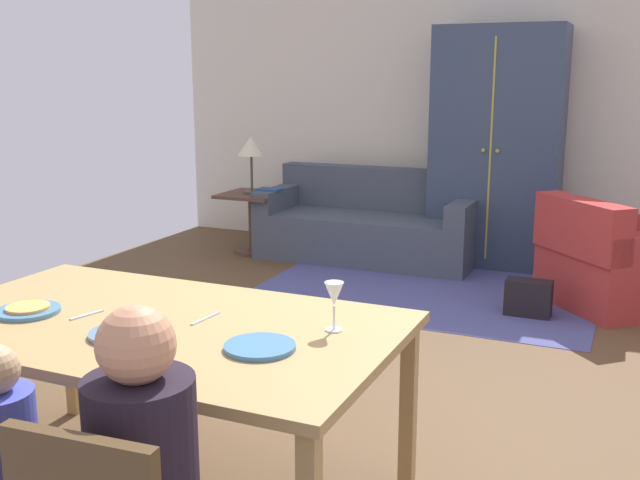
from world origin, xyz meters
TOP-DOWN VIEW (x-y plane):
  - ground_plane at (0.00, 0.48)m, footprint 6.42×6.16m
  - back_wall at (0.00, 3.61)m, footprint 6.42×0.10m
  - dining_table at (-0.28, -1.22)m, footprint 1.88×1.09m
  - plate_near_man at (-0.80, -1.34)m, footprint 0.25×0.25m
  - pizza_near_man at (-0.80, -1.34)m, footprint 0.17×0.17m
  - plate_near_child at (-0.28, -1.40)m, footprint 0.25×0.25m
  - pizza_near_child at (-0.28, -1.40)m, footprint 0.17×0.17m
  - plate_near_woman at (0.23, -1.32)m, footprint 0.25×0.25m
  - wine_glass at (0.39, -1.04)m, footprint 0.07×0.07m
  - fork at (-0.56, -1.27)m, footprint 0.05×0.15m
  - knife at (-0.11, -1.12)m, footprint 0.03×0.17m
  - area_rug at (-0.12, 2.09)m, footprint 2.60×1.80m
  - couch at (-0.92, 2.95)m, footprint 1.99×0.86m
  - armchair at (1.22, 2.26)m, footprint 1.21×1.21m
  - armoire at (0.17, 3.22)m, footprint 1.10×0.59m
  - side_table at (-2.02, 2.69)m, footprint 0.56×0.56m
  - table_lamp at (-2.02, 2.69)m, footprint 0.26×0.26m
  - book_lower at (-1.85, 2.75)m, footprint 0.22×0.16m
  - book_upper at (-1.84, 2.70)m, footprint 0.22×0.16m
  - handbag at (0.71, 1.79)m, footprint 0.32×0.16m

SIDE VIEW (x-z plane):
  - ground_plane at x=0.00m, z-range -0.02..0.00m
  - area_rug at x=-0.12m, z-range 0.00..0.01m
  - handbag at x=0.71m, z-range 0.00..0.26m
  - couch at x=-0.92m, z-range -0.11..0.71m
  - armchair at x=1.22m, z-range -0.09..0.73m
  - side_table at x=-2.02m, z-range 0.09..0.67m
  - book_lower at x=-1.85m, z-range 0.58..0.61m
  - book_upper at x=-1.84m, z-range 0.61..0.64m
  - dining_table at x=-0.28m, z-range 0.32..1.08m
  - fork at x=-0.56m, z-range 0.76..0.77m
  - knife at x=-0.11m, z-range 0.76..0.77m
  - plate_near_man at x=-0.80m, z-range 0.76..0.78m
  - plate_near_child at x=-0.28m, z-range 0.76..0.78m
  - plate_near_woman at x=0.23m, z-range 0.76..0.78m
  - pizza_near_man at x=-0.80m, z-range 0.78..0.79m
  - pizza_near_child at x=-0.28m, z-range 0.78..0.79m
  - wine_glass at x=0.39m, z-range 0.80..0.99m
  - table_lamp at x=-2.02m, z-range 0.74..1.28m
  - armoire at x=0.17m, z-range 0.00..2.10m
  - back_wall at x=0.00m, z-range 0.00..2.70m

